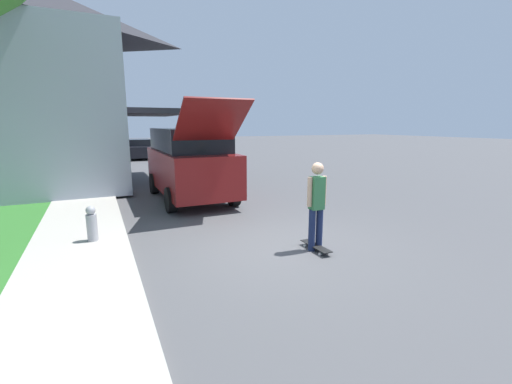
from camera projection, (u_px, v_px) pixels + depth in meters
name	position (u px, v px, depth m)	size (l,w,h in m)	color
ground_plane	(277.00, 245.00, 6.90)	(120.00, 120.00, 0.00)	#49494C
sidewalk	(85.00, 200.00, 10.73)	(1.80, 80.00, 0.10)	#ADA89E
suv_parked	(189.00, 162.00, 10.92)	(2.09, 5.49, 2.99)	maroon
car_down_street	(139.00, 149.00, 24.48)	(1.91, 4.42, 1.37)	black
skateboarder	(317.00, 202.00, 6.45)	(0.41, 0.22, 1.70)	#192347
skateboard	(316.00, 246.00, 6.58)	(0.20, 0.81, 0.10)	black
fire_hydrant	(92.00, 224.00, 6.79)	(0.20, 0.20, 0.71)	#99999E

